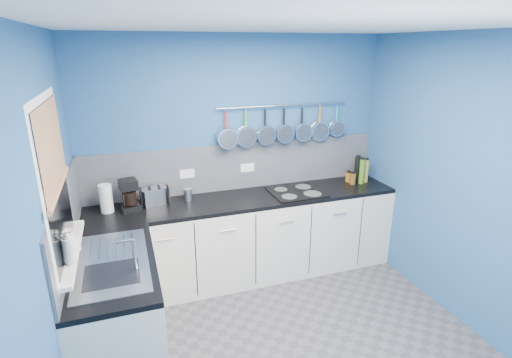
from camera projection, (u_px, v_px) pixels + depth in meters
floor at (291, 350)px, 3.26m from camera, size 3.20×3.00×0.02m
ceiling at (303, 23)px, 2.45m from camera, size 3.20×3.00×0.02m
wall_back at (237, 157)px, 4.21m from camera, size 3.20×0.02×2.50m
wall_front at (461, 358)px, 1.50m from camera, size 3.20×0.02×2.50m
wall_left at (50, 244)px, 2.36m from camera, size 0.02×3.00×2.50m
wall_right at (469, 185)px, 3.35m from camera, size 0.02×3.00×2.50m
backsplash_back at (238, 166)px, 4.22m from camera, size 3.20×0.02×0.50m
backsplash_left at (67, 219)px, 2.94m from camera, size 0.02×1.80×0.50m
cabinet_run_back at (247, 239)px, 4.19m from camera, size 3.20×0.60×0.86m
worktop_back at (246, 199)px, 4.05m from camera, size 3.20×0.60×0.04m
cabinet_run_left at (119, 317)px, 2.99m from camera, size 0.60×1.20×0.86m
worktop_left at (112, 264)px, 2.84m from camera, size 0.60×1.20×0.04m
window_frame at (55, 181)px, 2.54m from camera, size 0.01×1.00×1.10m
window_glass at (56, 181)px, 2.54m from camera, size 0.01×0.90×1.00m
bamboo_blind at (52, 147)px, 2.47m from camera, size 0.01×0.90×0.55m
window_sill at (71, 251)px, 2.72m from camera, size 0.10×0.98×0.03m
sink_unit at (112, 262)px, 2.83m from camera, size 0.50×0.95×0.01m
mixer_tap at (135, 254)px, 2.68m from camera, size 0.12×0.08×0.26m
socket_left at (187, 174)px, 4.04m from camera, size 0.15×0.01×0.09m
socket_right at (247, 168)px, 4.24m from camera, size 0.15×0.01×0.09m
pot_rail at (284, 106)px, 4.14m from camera, size 1.45×0.02×0.02m
soap_bottle_a at (69, 246)px, 2.50m from camera, size 0.12×0.12×0.24m
soap_bottle_b at (72, 240)px, 2.65m from camera, size 0.10×0.10×0.17m
paper_towel at (106, 199)px, 3.65m from camera, size 0.15×0.15×0.27m
coffee_maker at (129, 195)px, 3.69m from camera, size 0.20×0.21×0.30m
toaster at (155, 196)px, 3.86m from camera, size 0.29×0.22×0.16m
canister at (188, 194)px, 3.96m from camera, size 0.10×0.10×0.12m
hob at (296, 192)px, 4.17m from camera, size 0.55×0.48×0.01m
pan_0 at (226, 128)px, 4.00m from camera, size 0.21×0.11×0.40m
pan_1 at (246, 127)px, 4.06m from camera, size 0.22×0.07×0.41m
pan_2 at (265, 126)px, 4.13m from camera, size 0.21×0.09×0.40m
pan_3 at (284, 124)px, 4.19m from camera, size 0.20×0.09×0.39m
pan_4 at (302, 123)px, 4.25m from camera, size 0.20×0.09×0.39m
pan_5 at (320, 122)px, 4.32m from camera, size 0.21×0.07×0.40m
pan_6 at (337, 120)px, 4.38m from camera, size 0.18×0.07×0.37m
condiment_0 at (361, 175)px, 4.59m from camera, size 0.05×0.05×0.10m
condiment_1 at (357, 169)px, 4.51m from camera, size 0.07×0.07×0.28m
condiment_2 at (349, 177)px, 4.50m from camera, size 0.07×0.07×0.11m
condiment_3 at (366, 171)px, 4.46m from camera, size 0.05×0.05×0.26m
condiment_4 at (362, 171)px, 4.42m from camera, size 0.06×0.06×0.28m
condiment_5 at (353, 179)px, 4.42m from camera, size 0.07×0.07×0.12m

